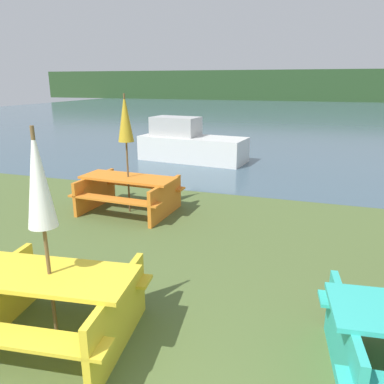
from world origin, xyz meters
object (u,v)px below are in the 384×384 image
at_px(umbrella_gold, 125,119).
at_px(picnic_table_yellow, 53,301).
at_px(picnic_table_orange, 129,190).
at_px(boat, 190,144).
at_px(umbrella_white, 38,181).

bearing_deg(umbrella_gold, picnic_table_yellow, -73.38).
xyz_separation_m(picnic_table_yellow, picnic_table_orange, (-1.13, 3.79, -0.01)).
bearing_deg(picnic_table_yellow, picnic_table_orange, 106.62).
bearing_deg(boat, picnic_table_orange, -78.05).
relative_size(umbrella_gold, boat, 0.64).
height_order(picnic_table_yellow, boat, boat).
relative_size(picnic_table_orange, umbrella_white, 0.90).
bearing_deg(picnic_table_yellow, umbrella_gold, 106.62).
xyz_separation_m(picnic_table_yellow, umbrella_white, (0.00, 0.00, 1.24)).
height_order(picnic_table_orange, umbrella_white, umbrella_white).
relative_size(picnic_table_yellow, umbrella_gold, 0.78).
bearing_deg(boat, umbrella_white, -73.15).
bearing_deg(picnic_table_orange, umbrella_white, -73.38).
relative_size(picnic_table_yellow, picnic_table_orange, 0.92).
height_order(umbrella_white, umbrella_gold, umbrella_gold).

